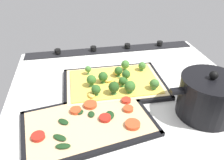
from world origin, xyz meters
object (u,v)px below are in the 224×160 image
at_px(baking_tray_front, 114,84).
at_px(veggie_pizza_back, 90,122).
at_px(cooking_pot, 208,97).
at_px(baking_tray_back, 89,124).
at_px(broccoli_pizza, 115,81).

distance_m(baking_tray_front, veggie_pizza_back, 0.22).
bearing_deg(cooking_pot, baking_tray_back, -2.22).
xyz_separation_m(baking_tray_back, veggie_pizza_back, (-0.00, -0.00, 0.01)).
bearing_deg(broccoli_pizza, baking_tray_back, 57.61).
bearing_deg(broccoli_pizza, veggie_pizza_back, 58.20).
relative_size(baking_tray_back, cooking_pot, 1.66).
xyz_separation_m(broccoli_pizza, cooking_pot, (-0.24, 0.20, 0.04)).
xyz_separation_m(baking_tray_back, cooking_pot, (-0.35, 0.01, 0.06)).
bearing_deg(baking_tray_back, broccoli_pizza, -122.39).
relative_size(baking_tray_front, veggie_pizza_back, 0.99).
height_order(broccoli_pizza, cooking_pot, cooking_pot).
height_order(baking_tray_front, cooking_pot, cooking_pot).
bearing_deg(veggie_pizza_back, broccoli_pizza, -121.80).
bearing_deg(baking_tray_back, cooking_pot, 177.78).
relative_size(baking_tray_front, cooking_pot, 1.53).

